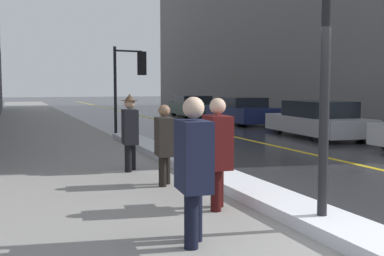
{
  "coord_description": "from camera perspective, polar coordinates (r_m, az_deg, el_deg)",
  "views": [
    {
      "loc": [
        -3.39,
        -3.92,
        1.78
      ],
      "look_at": [
        -0.4,
        4.0,
        1.05
      ],
      "focal_mm": 45.0,
      "sensor_mm": 36.0,
      "label": 1
    }
  ],
  "objects": [
    {
      "name": "parked_car_silver",
      "position": [
        17.5,
        14.65,
        0.92
      ],
      "size": [
        2.17,
        4.78,
        1.28
      ],
      "rotation": [
        0.0,
        0.0,
        1.49
      ],
      "color": "#B2B2B7",
      "rests_on": "ground"
    },
    {
      "name": "pedestrian_in_fedora",
      "position": [
        10.11,
        -7.36,
        -0.17
      ],
      "size": [
        0.35,
        0.52,
        1.63
      ],
      "rotation": [
        0.0,
        0.0,
        -1.66
      ],
      "color": "black",
      "rests_on": "ground"
    },
    {
      "name": "road_centre_stripe",
      "position": [
        20.39,
        0.65,
        -0.06
      ],
      "size": [
        0.16,
        80.0,
        0.0
      ],
      "color": "gold",
      "rests_on": "ground"
    },
    {
      "name": "traffic_light_near",
      "position": [
        18.57,
        -7.07,
        6.65
      ],
      "size": [
        1.3,
        0.45,
        3.27
      ],
      "rotation": [
        0.0,
        0.0,
        0.17
      ],
      "color": "black",
      "rests_on": "ground"
    },
    {
      "name": "snow_bank_curb",
      "position": [
        10.4,
        -0.01,
        -4.41
      ],
      "size": [
        0.78,
        13.37,
        0.18
      ],
      "color": "white",
      "rests_on": "ground"
    },
    {
      "name": "pedestrian_with_shoulder_bag",
      "position": [
        6.92,
        3.0,
        -2.41
      ],
      "size": [
        0.35,
        0.75,
        1.62
      ],
      "rotation": [
        0.0,
        0.0,
        -1.66
      ],
      "color": "#340C0C",
      "rests_on": "ground"
    },
    {
      "name": "pedestrian_in_glasses",
      "position": [
        5.34,
        0.18,
        -4.28
      ],
      "size": [
        0.36,
        0.57,
        1.67
      ],
      "rotation": [
        0.0,
        0.0,
        -1.66
      ],
      "color": "black",
      "rests_on": "ground"
    },
    {
      "name": "parked_car_navy",
      "position": [
        23.22,
        5.73,
        2.02
      ],
      "size": [
        1.96,
        4.81,
        1.27
      ],
      "rotation": [
        0.0,
        0.0,
        1.54
      ],
      "color": "navy",
      "rests_on": "ground"
    },
    {
      "name": "lamp_post",
      "position": [
        6.14,
        15.63,
        11.59
      ],
      "size": [
        0.28,
        0.28,
        4.11
      ],
      "color": "black",
      "rests_on": "ground"
    },
    {
      "name": "pedestrian_trailing",
      "position": [
        8.59,
        -3.29,
        -1.56
      ],
      "size": [
        0.32,
        0.5,
        1.46
      ],
      "rotation": [
        0.0,
        0.0,
        -1.66
      ],
      "color": "black",
      "rests_on": "ground"
    },
    {
      "name": "parked_car_dark_green",
      "position": [
        28.68,
        0.02,
        2.57
      ],
      "size": [
        2.22,
        4.77,
        1.24
      ],
      "rotation": [
        0.0,
        0.0,
        1.49
      ],
      "color": "black",
      "rests_on": "ground"
    },
    {
      "name": "sidewalk_slab",
      "position": [
        19.06,
        -16.41,
        -0.6
      ],
      "size": [
        4.0,
        80.0,
        0.01
      ],
      "color": "gray",
      "rests_on": "ground"
    }
  ]
}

